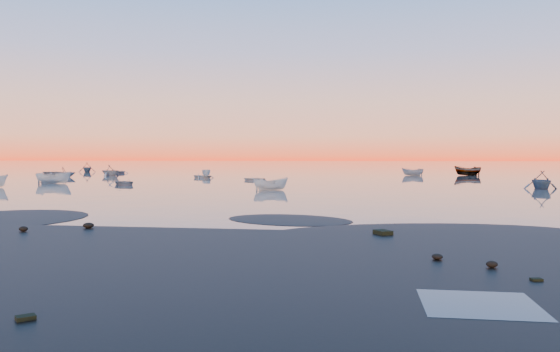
# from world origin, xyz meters

# --- Properties ---
(ground) EXTENTS (600.00, 600.00, 0.00)m
(ground) POSITION_xyz_m (0.00, 100.00, 0.00)
(ground) COLOR #6B6159
(ground) RESTS_ON ground
(mud_lobes) EXTENTS (140.00, 6.00, 0.07)m
(mud_lobes) POSITION_xyz_m (0.00, -1.00, 0.01)
(mud_lobes) COLOR black
(mud_lobes) RESTS_ON ground
(moored_fleet) EXTENTS (124.00, 58.00, 1.20)m
(moored_fleet) POSITION_xyz_m (0.00, 53.00, 0.00)
(moored_fleet) COLOR #BBBBB6
(moored_fleet) RESTS_ON ground
(boat_near_left) EXTENTS (3.87, 3.76, 0.95)m
(boat_near_left) POSITION_xyz_m (-19.07, 32.16, 0.00)
(boat_near_left) COLOR gray
(boat_near_left) RESTS_ON ground
(boat_near_center) EXTENTS (2.76, 3.73, 1.19)m
(boat_near_center) POSITION_xyz_m (-1.17, 25.29, 0.00)
(boat_near_center) COLOR #BBBBB6
(boat_near_center) RESTS_ON ground
(boat_near_right) EXTENTS (4.02, 2.04, 1.37)m
(boat_near_right) POSITION_xyz_m (25.03, 31.22, 0.00)
(boat_near_right) COLOR #364F68
(boat_near_right) RESTS_ON ground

